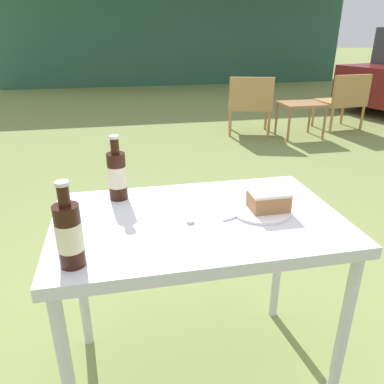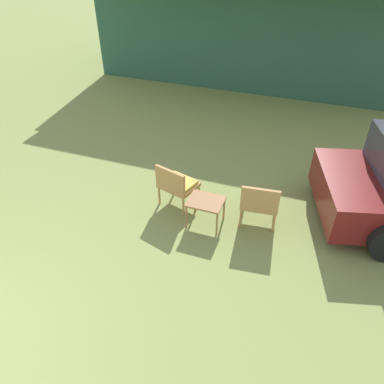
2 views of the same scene
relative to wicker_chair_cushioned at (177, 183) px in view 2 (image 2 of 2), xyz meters
The scene contains 4 objects.
cabin_building 6.91m from the wicker_chair_cushioned, 90.41° to the left, with size 8.83×4.44×3.34m.
wicker_chair_cushioned is the anchor object (origin of this frame).
wicker_chair_plain 1.37m from the wicker_chair_cushioned, ahead, with size 0.61×0.54×0.77m.
garden_side_table 0.67m from the wicker_chair_cushioned, 26.49° to the right, with size 0.54×0.44×0.45m.
Camera 2 is at (3.45, -0.88, 3.96)m, focal length 35.00 mm.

